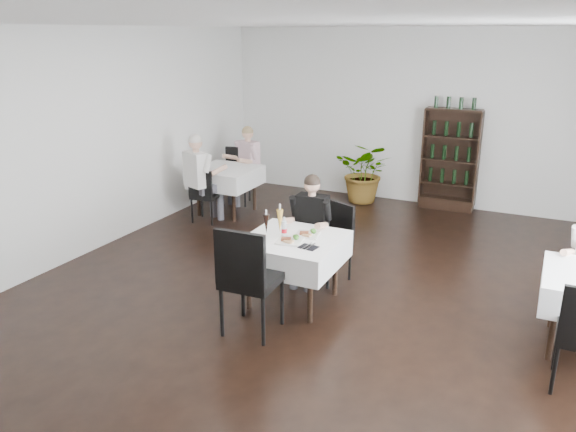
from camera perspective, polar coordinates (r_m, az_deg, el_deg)
The scene contains 18 objects.
room_shell at distance 5.82m, azimuth 3.24°, elevation 4.06°, with size 9.00×9.00×9.00m.
wine_shelf at distance 9.88m, azimuth 16.12°, elevation 5.41°, with size 0.90×0.28×1.75m.
main_table at distance 6.21m, azimuth 0.53°, elevation -3.53°, with size 1.03×1.03×0.77m.
left_table at distance 9.40m, azimuth -6.30°, elevation 3.97°, with size 0.98×0.98×0.77m.
potted_tree at distance 10.07m, azimuth 7.88°, elevation 4.44°, with size 0.98×0.85×1.09m, color #23521C.
main_chair_far at distance 6.87m, azimuth 4.63°, elevation -2.09°, with size 0.57×0.58×0.95m.
main_chair_near at distance 5.53m, azimuth -4.16°, elevation -5.97°, with size 0.55×0.55×1.15m.
left_chair_far at distance 9.98m, azimuth -5.21°, elevation 4.50°, with size 0.56×0.57×0.98m.
left_chair_near at distance 8.98m, azimuth -8.55°, elevation 2.41°, with size 0.44×0.45×0.88m.
diner_main at distance 6.67m, azimuth 2.21°, elevation -0.55°, with size 0.51×0.51×1.34m.
diner_left_far at distance 9.89m, azimuth -4.37°, elevation 5.78°, with size 0.61×0.64×1.37m.
diner_left_near at distance 8.91m, azimuth -8.85°, elevation 4.48°, with size 0.63×0.66×1.43m.
plate_far at distance 6.22m, azimuth 2.02°, elevation -1.84°, with size 0.29×0.29×0.08m.
plate_near at distance 6.03m, azimuth 0.18°, elevation -2.48°, with size 0.29×0.29×0.08m.
pilsner_dark at distance 6.25m, azimuth -2.23°, elevation -0.79°, with size 0.07×0.07×0.28m.
pilsner_lager at distance 6.28m, azimuth -0.83°, elevation -0.48°, with size 0.08×0.08×0.34m.
coke_bottle at distance 6.13m, azimuth -0.39°, elevation -1.36°, with size 0.06×0.06×0.24m.
napkin_cutlery at distance 5.89m, azimuth 2.09°, elevation -3.16°, with size 0.21×0.21×0.02m.
Camera 1 is at (2.13, -5.22, 2.93)m, focal length 35.00 mm.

